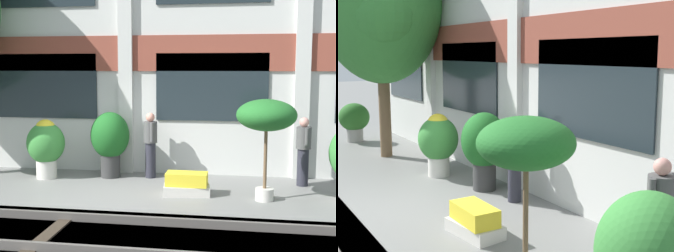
% 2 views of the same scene
% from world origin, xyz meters
% --- Properties ---
extents(ground_plane, '(80.00, 80.00, 0.00)m').
position_xyz_m(ground_plane, '(0.00, 0.00, 0.00)').
color(ground_plane, slate).
extents(apartment_facade, '(18.00, 0.64, 8.77)m').
position_xyz_m(apartment_facade, '(0.00, 2.64, 4.36)').
color(apartment_facade, silver).
rests_on(apartment_facade, ground).
extents(rail_tracks, '(25.64, 2.80, 0.43)m').
position_xyz_m(rail_tracks, '(-0.00, -2.39, -0.13)').
color(rail_tracks, '#4C473F').
rests_on(rail_tracks, ground).
extents(potted_plant_tall_urn, '(1.22, 1.22, 2.10)m').
position_xyz_m(potted_plant_tall_urn, '(3.48, 0.24, 1.71)').
color(potted_plant_tall_urn, beige).
rests_on(potted_plant_tall_urn, ground).
extents(potted_plant_glazed_jar, '(0.97, 0.97, 1.64)m').
position_xyz_m(potted_plant_glazed_jar, '(-0.27, 1.75, 0.98)').
color(potted_plant_glazed_jar, '#333333').
rests_on(potted_plant_glazed_jar, ground).
extents(potted_plant_ribbed_drum, '(0.94, 0.94, 1.47)m').
position_xyz_m(potted_plant_ribbed_drum, '(-1.81, 1.39, 0.86)').
color(potted_plant_ribbed_drum, beige).
rests_on(potted_plant_ribbed_drum, ground).
extents(potted_plant_square_trough, '(1.04, 0.63, 0.49)m').
position_xyz_m(potted_plant_square_trough, '(1.83, 0.39, 0.23)').
color(potted_plant_square_trough, beige).
rests_on(potted_plant_square_trough, ground).
extents(resident_by_doorway, '(0.34, 0.52, 1.60)m').
position_xyz_m(resident_by_doorway, '(4.40, 1.62, 0.86)').
color(resident_by_doorway, '#282833').
rests_on(resident_by_doorway, ground).
extents(resident_watching_tracks, '(0.34, 0.50, 1.63)m').
position_xyz_m(resident_watching_tracks, '(0.74, 1.85, 0.87)').
color(resident_watching_tracks, '#282833').
rests_on(resident_watching_tracks, ground).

